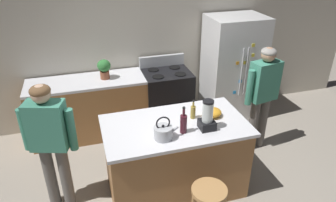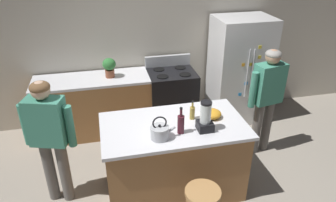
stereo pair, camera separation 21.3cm
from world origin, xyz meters
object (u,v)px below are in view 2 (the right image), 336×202
blender_appliance (205,118)px  tea_kettle (160,132)px  person_by_sink_right (267,93)px  bottle_wine (181,124)px  person_by_island_left (49,133)px  kitchen_island (173,157)px  stove_range (171,98)px  bottle_vinegar (192,112)px  potted_plant (109,66)px  mixing_bowl (212,114)px  refrigerator (239,70)px  bar_stool (202,202)px

blender_appliance → tea_kettle: (-0.52, -0.05, -0.07)m
person_by_sink_right → bottle_wine: person_by_sink_right is taller
person_by_island_left → person_by_sink_right: 2.85m
kitchen_island → blender_appliance: (0.31, -0.19, 0.62)m
person_by_sink_right → stove_range: bearing=137.0°
kitchen_island → bottle_vinegar: (0.24, 0.08, 0.56)m
kitchen_island → potted_plant: (-0.63, 1.55, 0.65)m
kitchen_island → bottle_wine: size_ratio=5.30×
person_by_island_left → kitchen_island: bearing=-5.5°
potted_plant → mixing_bowl: size_ratio=1.37×
blender_appliance → mixing_bowl: 0.31m
blender_appliance → bottle_wine: 0.28m
mixing_bowl → blender_appliance: bearing=-125.9°
person_by_island_left → potted_plant: bearing=62.0°
refrigerator → bottle_wine: size_ratio=5.59×
person_by_sink_right → bar_stool: 1.92m
person_by_sink_right → blender_appliance: size_ratio=4.47×
bar_stool → mixing_bowl: mixing_bowl is taller
stove_range → bottle_vinegar: (-0.10, -1.45, 0.55)m
refrigerator → stove_range: size_ratio=1.56×
person_by_island_left → tea_kettle: size_ratio=5.71×
person_by_sink_right → refrigerator: bearing=87.4°
kitchen_island → mixing_bowl: size_ratio=7.65×
bar_stool → tea_kettle: bearing=118.9°
refrigerator → potted_plant: (-2.12, 0.05, 0.24)m
potted_plant → bottle_vinegar: 1.71m
mixing_bowl → tea_kettle: (-0.69, -0.28, 0.03)m
kitchen_island → tea_kettle: (-0.21, -0.23, 0.55)m
person_by_sink_right → bar_stool: person_by_sink_right is taller
person_by_sink_right → blender_appliance: person_by_sink_right is taller
person_by_island_left → refrigerator: bearing=25.4°
person_by_sink_right → bar_stool: size_ratio=2.42×
bar_stool → stove_range: bearing=84.2°
person_by_sink_right → potted_plant: person_by_sink_right is taller
potted_plant → mixing_bowl: 1.87m
person_by_sink_right → bottle_vinegar: person_by_sink_right is taller
person_by_island_left → potted_plant: person_by_island_left is taller
person_by_sink_right → bar_stool: bearing=-136.2°
refrigerator → kitchen_island: bearing=-134.9°
person_by_sink_right → mixing_bowl: bearing=-155.5°
bottle_wine → bottle_vinegar: bottle_wine is taller
potted_plant → blender_appliance: (0.94, -1.74, -0.02)m
bar_stool → potted_plant: size_ratio=2.17×
bar_stool → bottle_wine: bottle_wine is taller
bar_stool → blender_appliance: size_ratio=1.84×
blender_appliance → tea_kettle: blender_appliance is taller
bar_stool → mixing_bowl: (0.38, 0.85, 0.49)m
tea_kettle → blender_appliance: bearing=5.0°
stove_range → blender_appliance: size_ratio=3.19×
bar_stool → mixing_bowl: 1.05m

